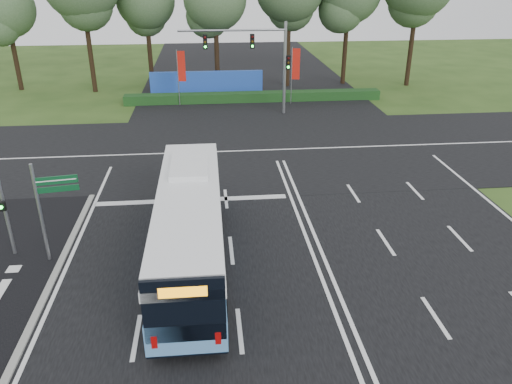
# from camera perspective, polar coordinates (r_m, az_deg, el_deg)

# --- Properties ---
(ground) EXTENTS (120.00, 120.00, 0.00)m
(ground) POSITION_cam_1_polar(r_m,az_deg,el_deg) (21.25, 6.13, -6.26)
(ground) COLOR #2B4818
(ground) RESTS_ON ground
(road_main) EXTENTS (20.00, 120.00, 0.04)m
(road_main) POSITION_cam_1_polar(r_m,az_deg,el_deg) (21.24, 6.14, -6.22)
(road_main) COLOR black
(road_main) RESTS_ON ground
(road_cross) EXTENTS (120.00, 14.00, 0.05)m
(road_cross) POSITION_cam_1_polar(r_m,az_deg,el_deg) (31.97, 1.91, 4.81)
(road_cross) COLOR black
(road_cross) RESTS_ON ground
(kerb_strip) EXTENTS (0.25, 18.00, 0.12)m
(kerb_strip) POSITION_cam_1_polar(r_m,az_deg,el_deg) (19.30, -23.36, -11.74)
(kerb_strip) COLOR gray
(kerb_strip) RESTS_ON ground
(city_bus) EXTENTS (2.54, 11.54, 3.31)m
(city_bus) POSITION_cam_1_polar(r_m,az_deg,el_deg) (19.44, -7.56, -3.83)
(city_bus) COLOR #5790CB
(city_bus) RESTS_ON ground
(pedestrian_signal) EXTENTS (0.29, 0.41, 3.35)m
(pedestrian_signal) POSITION_cam_1_polar(r_m,az_deg,el_deg) (22.02, -26.70, -2.40)
(pedestrian_signal) COLOR gray
(pedestrian_signal) RESTS_ON ground
(street_sign) EXTENTS (1.61, 0.32, 4.16)m
(street_sign) POSITION_cam_1_polar(r_m,az_deg,el_deg) (20.65, -22.71, -0.95)
(street_sign) COLOR gray
(street_sign) RESTS_ON ground
(banner_flag_left) EXTENTS (0.68, 0.09, 4.58)m
(banner_flag_left) POSITION_cam_1_polar(r_m,az_deg,el_deg) (42.37, -8.61, 13.66)
(banner_flag_left) COLOR gray
(banner_flag_left) RESTS_ON ground
(banner_flag_mid) EXTENTS (0.69, 0.18, 4.71)m
(banner_flag_mid) POSITION_cam_1_polar(r_m,az_deg,el_deg) (42.55, 4.45, 14.00)
(banner_flag_mid) COLOR gray
(banner_flag_mid) RESTS_ON ground
(traffic_light_gantry) EXTENTS (8.41, 0.28, 7.00)m
(traffic_light_gantry) POSITION_cam_1_polar(r_m,az_deg,el_deg) (39.04, 0.64, 15.50)
(traffic_light_gantry) COLOR gray
(traffic_light_gantry) RESTS_ON ground
(hedge) EXTENTS (22.00, 1.20, 0.80)m
(hedge) POSITION_cam_1_polar(r_m,az_deg,el_deg) (43.77, -0.24, 10.81)
(hedge) COLOR #173B15
(hedge) RESTS_ON ground
(blue_hoarding) EXTENTS (10.00, 0.30, 2.20)m
(blue_hoarding) POSITION_cam_1_polar(r_m,az_deg,el_deg) (45.86, -5.65, 12.23)
(blue_hoarding) COLOR blue
(blue_hoarding) RESTS_ON ground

